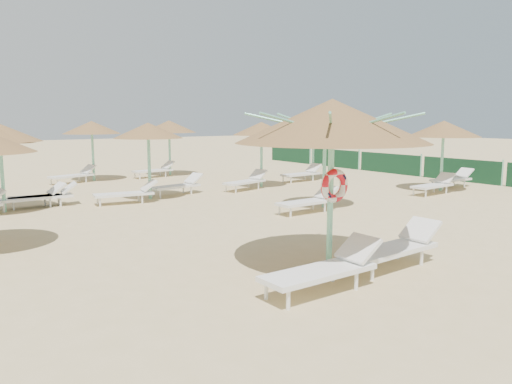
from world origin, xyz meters
TOP-DOWN VIEW (x-y plane):
  - ground at (0.00, 0.00)m, footprint 120.00×120.00m
  - main_palapa at (0.11, -0.21)m, footprint 3.51×3.51m
  - lounger_main_a at (-0.76, -1.04)m, footprint 2.21×0.70m
  - lounger_main_b at (1.28, -0.80)m, footprint 2.25×0.78m
  - palapa_field at (1.65, 9.93)m, footprint 20.14×13.64m
  - windbreak_fence at (14.00, 9.96)m, footprint 0.08×19.84m

SIDE VIEW (x-z plane):
  - ground at x=0.00m, z-range 0.00..0.00m
  - lounger_main_a at x=-0.76m, z-range -0.02..0.78m
  - lounger_main_b at x=1.28m, z-range -0.02..0.79m
  - windbreak_fence at x=14.00m, z-range -0.05..1.05m
  - palapa_field at x=1.65m, z-range 0.94..3.64m
  - main_palapa at x=0.11m, z-range 1.17..4.31m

